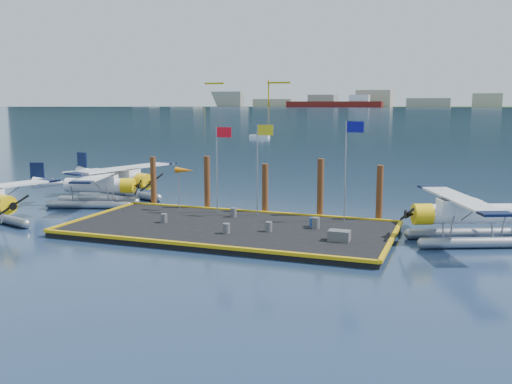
# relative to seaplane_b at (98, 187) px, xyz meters

# --- Properties ---
(ground) EXTENTS (4000.00, 4000.00, 0.00)m
(ground) POSITION_rel_seaplane_b_xyz_m (13.22, -4.96, -1.49)
(ground) COLOR navy
(ground) RESTS_ON ground
(dock) EXTENTS (20.00, 10.00, 0.40)m
(dock) POSITION_rel_seaplane_b_xyz_m (13.22, -4.96, -1.29)
(dock) COLOR black
(dock) RESTS_ON ground
(dock_bumpers) EXTENTS (20.25, 10.25, 0.18)m
(dock_bumpers) POSITION_rel_seaplane_b_xyz_m (13.22, -4.96, -1.00)
(dock_bumpers) COLOR #C4990B
(dock_bumpers) RESTS_ON dock
(seaplane_b) EXTENTS (8.92, 9.60, 3.42)m
(seaplane_b) POSITION_rel_seaplane_b_xyz_m (0.00, 0.00, 0.00)
(seaplane_b) COLOR gray
(seaplane_b) RESTS_ON ground
(seaplane_c) EXTENTS (9.74, 10.44, 3.73)m
(seaplane_c) POSITION_rel_seaplane_b_xyz_m (0.30, 2.95, 0.13)
(seaplane_c) COLOR gray
(seaplane_c) RESTS_ON ground
(seaplane_d) EXTENTS (9.33, 9.84, 3.58)m
(seaplane_d) POSITION_rel_seaplane_b_xyz_m (27.08, -2.87, 0.07)
(seaplane_d) COLOR gray
(seaplane_d) RESTS_ON ground
(drum_0) EXTENTS (0.41, 0.41, 0.58)m
(drum_0) POSITION_rel_seaplane_b_xyz_m (8.83, -5.40, -0.80)
(drum_0) COLOR #4E4F53
(drum_0) RESTS_ON dock
(drum_1) EXTENTS (0.42, 0.42, 0.60)m
(drum_1) POSITION_rel_seaplane_b_xyz_m (16.01, -5.54, -0.79)
(drum_1) COLOR #4E4F53
(drum_1) RESTS_ON dock
(drum_2) EXTENTS (0.49, 0.49, 0.69)m
(drum_2) POSITION_rel_seaplane_b_xyz_m (18.46, -3.75, -0.74)
(drum_2) COLOR #4E4F53
(drum_2) RESTS_ON dock
(drum_3) EXTENTS (0.43, 0.43, 0.61)m
(drum_3) POSITION_rel_seaplane_b_xyz_m (13.82, -6.88, -0.78)
(drum_3) COLOR #4E4F53
(drum_3) RESTS_ON dock
(drum_4) EXTENTS (0.40, 0.40, 0.56)m
(drum_4) POSITION_rel_seaplane_b_xyz_m (18.15, -3.28, -0.81)
(drum_4) COLOR #1B4096
(drum_4) RESTS_ON dock
(drum_5) EXTENTS (0.44, 0.44, 0.61)m
(drum_5) POSITION_rel_seaplane_b_xyz_m (12.35, -2.17, -0.78)
(drum_5) COLOR #4E4F53
(drum_5) RESTS_ON dock
(crate) EXTENTS (1.20, 0.80, 0.60)m
(crate) POSITION_rel_seaplane_b_xyz_m (20.48, -6.39, -0.79)
(crate) COLOR #4E4F53
(crate) RESTS_ON dock
(flagpole_red) EXTENTS (1.14, 0.08, 6.00)m
(flagpole_red) POSITION_rel_seaplane_b_xyz_m (10.93, -1.16, 2.91)
(flagpole_red) COLOR gray
(flagpole_red) RESTS_ON dock
(flagpole_yellow) EXTENTS (1.14, 0.08, 6.20)m
(flagpole_yellow) POSITION_rel_seaplane_b_xyz_m (13.92, -1.16, 3.02)
(flagpole_yellow) COLOR gray
(flagpole_yellow) RESTS_ON dock
(flagpole_blue) EXTENTS (1.14, 0.08, 6.50)m
(flagpole_blue) POSITION_rel_seaplane_b_xyz_m (19.91, -1.16, 3.20)
(flagpole_blue) COLOR gray
(flagpole_blue) RESTS_ON dock
(windsock) EXTENTS (1.40, 0.44, 3.12)m
(windsock) POSITION_rel_seaplane_b_xyz_m (8.19, -1.16, 1.74)
(windsock) COLOR gray
(windsock) RESTS_ON dock
(piling_0) EXTENTS (0.44, 0.44, 4.00)m
(piling_0) POSITION_rel_seaplane_b_xyz_m (4.72, 0.44, 0.51)
(piling_0) COLOR #4C2D15
(piling_0) RESTS_ON ground
(piling_1) EXTENTS (0.44, 0.44, 4.20)m
(piling_1) POSITION_rel_seaplane_b_xyz_m (9.22, 0.44, 0.61)
(piling_1) COLOR #4C2D15
(piling_1) RESTS_ON ground
(piling_2) EXTENTS (0.44, 0.44, 3.80)m
(piling_2) POSITION_rel_seaplane_b_xyz_m (13.72, 0.44, 0.41)
(piling_2) COLOR #4C2D15
(piling_2) RESTS_ON ground
(piling_3) EXTENTS (0.44, 0.44, 4.30)m
(piling_3) POSITION_rel_seaplane_b_xyz_m (17.72, 0.44, 0.66)
(piling_3) COLOR #4C2D15
(piling_3) RESTS_ON ground
(piling_4) EXTENTS (0.44, 0.44, 4.00)m
(piling_4) POSITION_rel_seaplane_b_xyz_m (21.72, 0.44, 0.51)
(piling_4) COLOR #4C2D15
(piling_4) RESTS_ON ground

